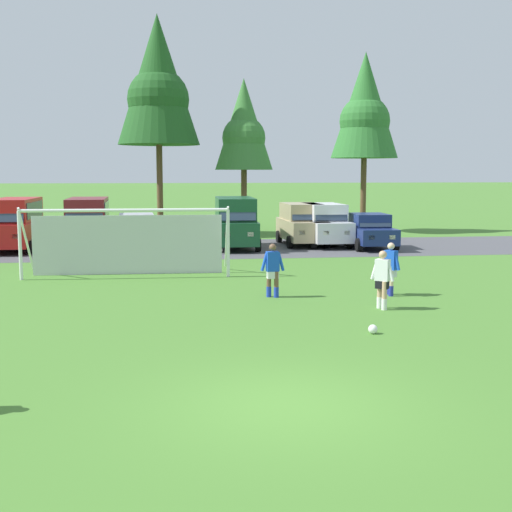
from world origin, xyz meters
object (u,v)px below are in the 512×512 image
(soccer_ball, at_px, (373,329))
(parked_car_slot_center_right, at_px, (235,221))
(parked_car_slot_center_left, at_px, (88,223))
(parked_car_slot_end, at_px, (370,231))
(player_striker_near, at_px, (390,269))
(parked_car_slot_right, at_px, (302,224))
(player_midfield_center, at_px, (273,270))
(parked_car_slot_far_right, at_px, (324,224))
(parked_car_slot_center, at_px, (137,231))
(parked_car_slot_left, at_px, (15,223))
(soccer_goal, at_px, (128,240))
(player_defender_far, at_px, (382,280))

(soccer_ball, xyz_separation_m, parked_car_slot_center_right, (-1.49, 18.11, 1.23))
(parked_car_slot_center_left, xyz_separation_m, parked_car_slot_end, (13.85, -1.04, -0.47))
(player_striker_near, bearing_deg, parked_car_slot_right, 89.66)
(player_striker_near, distance_m, parked_car_slot_center_right, 13.82)
(player_midfield_center, xyz_separation_m, parked_car_slot_right, (3.74, 14.26, 0.29))
(soccer_ball, height_order, parked_car_slot_end, parked_car_slot_end)
(parked_car_slot_center_right, xyz_separation_m, parked_car_slot_far_right, (4.67, 0.64, -0.23))
(soccer_ball, relative_size, parked_car_slot_center_right, 0.05)
(player_striker_near, height_order, parked_car_slot_center_left, parked_car_slot_center_left)
(player_striker_near, distance_m, player_midfield_center, 3.66)
(parked_car_slot_center_left, bearing_deg, parked_car_slot_far_right, 2.12)
(parked_car_slot_center, relative_size, parked_car_slot_right, 0.93)
(parked_car_slot_right, distance_m, parked_car_slot_far_right, 1.17)
(parked_car_slot_left, distance_m, parked_car_slot_center_right, 10.63)
(parked_car_slot_left, height_order, parked_car_slot_end, parked_car_slot_left)
(parked_car_slot_center, bearing_deg, parked_car_slot_right, 3.13)
(parked_car_slot_center_left, bearing_deg, player_midfield_center, -62.32)
(parked_car_slot_far_right, bearing_deg, parked_car_slot_center_left, -177.88)
(soccer_goal, relative_size, parked_car_slot_left, 1.55)
(parked_car_slot_left, xyz_separation_m, parked_car_slot_end, (17.29, -1.21, -0.47))
(parked_car_slot_center, xyz_separation_m, parked_car_slot_end, (11.54, -1.44, 0.00))
(parked_car_slot_far_right, bearing_deg, player_defender_far, -97.41)
(parked_car_slot_right, bearing_deg, parked_car_slot_far_right, -21.19)
(soccer_goal, distance_m, parked_car_slot_right, 12.45)
(player_midfield_center, height_order, parked_car_slot_left, parked_car_slot_left)
(soccer_ball, bearing_deg, parked_car_slot_center, 108.79)
(player_midfield_center, bearing_deg, player_striker_near, -2.45)
(parked_car_slot_far_right, height_order, parked_car_slot_end, parked_car_slot_far_right)
(player_midfield_center, distance_m, parked_car_slot_center_right, 13.22)
(parked_car_slot_left, bearing_deg, player_striker_near, -44.17)
(soccer_goal, xyz_separation_m, parked_car_slot_left, (-5.84, 8.52, 0.05))
(soccer_goal, relative_size, player_striker_near, 4.56)
(soccer_goal, xyz_separation_m, player_midfield_center, (4.63, -5.04, -0.47))
(parked_car_slot_center_right, bearing_deg, parked_car_slot_center, 173.04)
(player_midfield_center, relative_size, parked_car_slot_end, 0.39)
(player_striker_near, xyz_separation_m, parked_car_slot_end, (3.17, 12.51, 0.05))
(player_defender_far, distance_m, parked_car_slot_right, 16.45)
(player_defender_far, bearing_deg, soccer_goal, 135.70)
(parked_car_slot_right, bearing_deg, parked_car_slot_end, -31.73)
(soccer_ball, bearing_deg, parked_car_slot_left, 123.27)
(player_midfield_center, bearing_deg, player_defender_far, -38.14)
(player_midfield_center, bearing_deg, parked_car_slot_end, 61.11)
(parked_car_slot_far_right, bearing_deg, parked_car_slot_center, -179.75)
(player_defender_far, relative_size, parked_car_slot_center_right, 0.34)
(soccer_goal, bearing_deg, parked_car_slot_center_right, 59.62)
(player_defender_far, height_order, parked_car_slot_left, parked_car_slot_left)
(soccer_ball, distance_m, parked_car_slot_end, 18.04)
(parked_car_slot_left, height_order, parked_car_slot_far_right, parked_car_slot_left)
(parked_car_slot_center, relative_size, parked_car_slot_center_right, 0.89)
(parked_car_slot_center, bearing_deg, player_midfield_center, -71.12)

